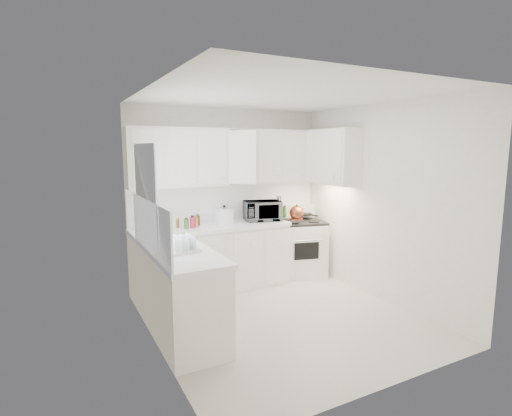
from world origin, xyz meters
TOP-DOWN VIEW (x-y plane):
  - floor at (0.00, 0.00)m, footprint 3.20×3.20m
  - ceiling at (0.00, 0.00)m, footprint 3.20×3.20m
  - wall_back at (0.00, 1.60)m, footprint 3.00×0.00m
  - wall_front at (0.00, -1.60)m, footprint 3.00×0.00m
  - wall_left at (-1.50, 0.00)m, footprint 0.00×3.20m
  - wall_right at (1.50, 0.00)m, footprint 0.00×3.20m
  - window_blinds at (-1.48, 0.35)m, footprint 0.06×0.96m
  - lower_cabinets_back at (-0.39, 1.30)m, footprint 2.22×0.60m
  - lower_cabinets_left at (-1.20, 0.20)m, footprint 0.60×1.60m
  - countertop_back at (-0.39, 1.29)m, footprint 2.24×0.64m
  - countertop_left at (-1.19, 0.20)m, footprint 0.64×1.62m
  - backsplash_back at (0.00, 1.59)m, footprint 2.98×0.02m
  - backsplash_left at (-1.49, 0.20)m, footprint 0.02×1.60m
  - upper_cabinets_back at (0.00, 1.44)m, footprint 3.00×0.33m
  - upper_cabinets_right at (1.33, 0.82)m, footprint 0.33×0.90m
  - sink at (-1.19, 0.55)m, footprint 0.42×0.38m
  - stove at (1.11, 1.30)m, footprint 0.86×0.77m
  - tea_kettle at (0.93, 1.14)m, footprint 0.28×0.24m
  - frying_pan at (1.29, 1.46)m, footprint 0.35×0.49m
  - microwave at (0.43, 1.32)m, footprint 0.59×0.41m
  - rice_cooker at (-0.18, 1.34)m, footprint 0.31×0.31m
  - paper_towel at (-0.20, 1.49)m, footprint 0.12×0.12m
  - utensil_crock at (0.63, 1.16)m, footprint 0.14×0.14m
  - dish_rack at (-1.21, 0.09)m, footprint 0.39×0.30m
  - spice_left_0 at (-0.85, 1.42)m, footprint 0.06×0.06m
  - spice_left_1 at (-0.78, 1.33)m, footprint 0.06×0.06m
  - spice_left_2 at (-0.70, 1.42)m, footprint 0.06×0.06m
  - spice_left_3 at (-0.62, 1.33)m, footprint 0.06×0.06m
  - spice_left_4 at (-0.55, 1.42)m, footprint 0.06×0.06m
  - sauce_right_0 at (0.58, 1.46)m, footprint 0.06×0.06m
  - sauce_right_1 at (0.64, 1.40)m, footprint 0.06×0.06m
  - sauce_right_2 at (0.69, 1.46)m, footprint 0.06×0.06m
  - sauce_right_3 at (0.74, 1.40)m, footprint 0.06×0.06m
  - sauce_right_4 at (0.80, 1.46)m, footprint 0.06×0.06m
  - sauce_right_5 at (0.85, 1.40)m, footprint 0.06×0.06m

SIDE VIEW (x-z plane):
  - floor at x=0.00m, z-range 0.00..0.00m
  - lower_cabinets_back at x=-0.39m, z-range 0.00..0.90m
  - lower_cabinets_left at x=-1.20m, z-range 0.00..0.90m
  - stove at x=1.11m, z-range 0.00..1.13m
  - countertop_back at x=-0.39m, z-range 0.90..0.95m
  - countertop_left at x=-1.19m, z-range 0.90..0.95m
  - frying_pan at x=1.29m, z-range 0.95..0.99m
  - spice_left_0 at x=-0.85m, z-range 0.95..1.08m
  - spice_left_1 at x=-0.78m, z-range 0.95..1.08m
  - spice_left_2 at x=-0.70m, z-range 0.95..1.08m
  - spice_left_3 at x=-0.62m, z-range 0.95..1.08m
  - spice_left_4 at x=-0.55m, z-range 0.95..1.08m
  - sauce_right_0 at x=0.58m, z-range 0.95..1.14m
  - sauce_right_1 at x=0.64m, z-range 0.95..1.14m
  - sauce_right_2 at x=0.69m, z-range 0.95..1.14m
  - sauce_right_3 at x=0.74m, z-range 0.95..1.14m
  - sauce_right_4 at x=0.80m, z-range 0.95..1.14m
  - sauce_right_5 at x=0.85m, z-range 0.95..1.14m
  - dish_rack at x=-1.21m, z-range 0.95..1.15m
  - tea_kettle at x=0.93m, z-range 0.94..1.19m
  - sink at x=-1.19m, z-range 0.92..1.22m
  - rice_cooker at x=-0.18m, z-range 0.95..1.22m
  - paper_towel at x=-0.20m, z-range 0.95..1.22m
  - microwave at x=0.43m, z-range 0.95..1.31m
  - utensil_crock at x=0.63m, z-range 0.95..1.34m
  - backsplash_back at x=0.00m, z-range 0.95..1.50m
  - backsplash_left at x=-1.49m, z-range 0.95..1.50m
  - wall_back at x=0.00m, z-range -0.20..2.80m
  - wall_front at x=0.00m, z-range -0.20..2.80m
  - wall_left at x=-1.50m, z-range -0.30..2.90m
  - wall_right at x=1.50m, z-range -0.30..2.90m
  - upper_cabinets_back at x=0.00m, z-range 1.10..1.90m
  - upper_cabinets_right at x=1.33m, z-range 1.10..1.90m
  - window_blinds at x=-1.48m, z-range 1.02..2.08m
  - ceiling at x=0.00m, z-range 2.60..2.60m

